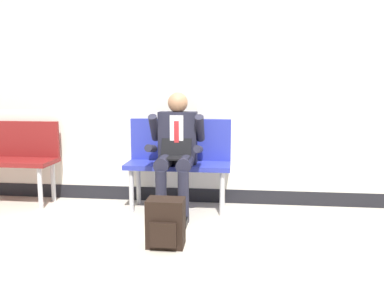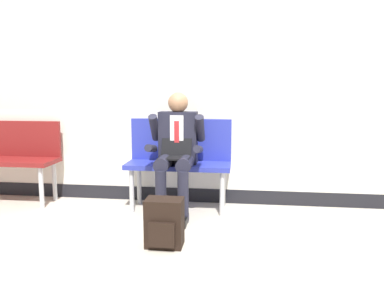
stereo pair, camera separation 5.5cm
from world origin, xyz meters
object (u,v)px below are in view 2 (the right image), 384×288
(bench_empty, at_px, (2,153))
(backpack, at_px, (164,223))
(person_seated, at_px, (176,149))
(bench_with_person, at_px, (179,156))

(bench_empty, relative_size, backpack, 3.26)
(person_seated, xyz_separation_m, backpack, (0.04, -0.86, -0.48))
(bench_with_person, distance_m, bench_empty, 2.07)
(person_seated, bearing_deg, backpack, -87.29)
(bench_empty, xyz_separation_m, person_seated, (2.07, -0.20, 0.12))
(bench_with_person, relative_size, person_seated, 0.88)
(bench_with_person, xyz_separation_m, person_seated, (0.00, -0.20, 0.11))
(bench_with_person, relative_size, bench_empty, 0.85)
(bench_empty, bearing_deg, bench_with_person, 0.09)
(bench_with_person, height_order, person_seated, person_seated)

